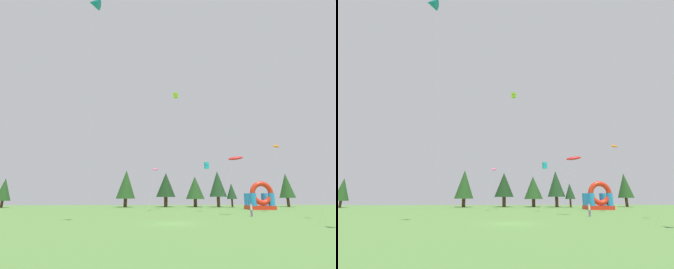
{
  "view_description": "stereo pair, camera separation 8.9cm",
  "coord_description": "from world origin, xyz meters",
  "views": [
    {
      "loc": [
        -1.58,
        -26.88,
        2.76
      ],
      "look_at": [
        0.0,
        10.67,
        12.56
      ],
      "focal_mm": 25.59,
      "sensor_mm": 36.0,
      "label": 1
    },
    {
      "loc": [
        -1.49,
        -26.89,
        2.76
      ],
      "look_at": [
        0.0,
        10.67,
        12.56
      ],
      "focal_mm": 25.59,
      "sensor_mm": 36.0,
      "label": 2
    }
  ],
  "objects": [
    {
      "name": "tree_row_1",
      "position": [
        -10.51,
        42.26,
        6.15
      ],
      "size": [
        5.31,
        5.31,
        10.12
      ],
      "color": "#4C331E",
      "rests_on": "ground_plane"
    },
    {
      "name": "person_near_camera",
      "position": [
        12.07,
        8.99,
        1.05
      ],
      "size": [
        0.35,
        0.35,
        1.77
      ],
      "rotation": [
        0.0,
        0.0,
        0.17
      ],
      "color": "#724C8C",
      "rests_on": "ground_plane"
    },
    {
      "name": "kite_cyan_box",
      "position": [
        7.94,
        19.55,
        8.69
      ],
      "size": [
        1.05,
        3.63,
        9.3
      ],
      "color": "#19B7CC",
      "rests_on": "ground_plane"
    },
    {
      "name": "kite_orange_parafoil",
      "position": [
        21.78,
        18.58,
        12.44
      ],
      "size": [
        2.83,
        2.83,
        12.98
      ],
      "color": "orange",
      "rests_on": "ground_plane"
    },
    {
      "name": "kite_red_parafoil",
      "position": [
        10.84,
        10.64,
        8.73
      ],
      "size": [
        4.79,
        1.15,
        9.25
      ],
      "color": "red",
      "rests_on": "ground_plane"
    },
    {
      "name": "inflatable_blue_arch",
      "position": [
        21.55,
        28.0,
        2.21
      ],
      "size": [
        5.51,
        4.98,
        6.17
      ],
      "color": "red",
      "rests_on": "ground_plane"
    },
    {
      "name": "tree_row_3",
      "position": [
        9.09,
        42.87,
        5.27
      ],
      "size": [
        5.29,
        5.29,
        8.48
      ],
      "color": "#4C331E",
      "rests_on": "ground_plane"
    },
    {
      "name": "kite_pink_parafoil",
      "position": [
        -2.04,
        22.33,
        8.21
      ],
      "size": [
        2.13,
        4.19,
        8.69
      ],
      "color": "#EA599E",
      "rests_on": "ground_plane"
    },
    {
      "name": "tree_row_5",
      "position": [
        18.88,
        40.39,
        4.25
      ],
      "size": [
        2.8,
        2.8,
        6.42
      ],
      "color": "#4C331E",
      "rests_on": "ground_plane"
    },
    {
      "name": "kite_lime_box",
      "position": [
        2.21,
        22.84,
        24.81
      ],
      "size": [
        7.52,
        4.6,
        25.41
      ],
      "color": "#8CD826",
      "rests_on": "ground_plane"
    },
    {
      "name": "tree_row_0",
      "position": [
        -42.45,
        40.15,
        4.65
      ],
      "size": [
        3.64,
        3.64,
        7.61
      ],
      "color": "#4C331E",
      "rests_on": "ground_plane"
    },
    {
      "name": "ground_plane",
      "position": [
        0.0,
        0.0,
        0.0
      ],
      "size": [
        120.0,
        120.0,
        0.0
      ],
      "primitive_type": "plane",
      "color": "#5B8C42"
    },
    {
      "name": "tree_row_6",
      "position": [
        35.49,
        42.08,
        5.86
      ],
      "size": [
        4.33,
        4.33,
        9.35
      ],
      "color": "#4C331E",
      "rests_on": "ground_plane"
    },
    {
      "name": "kite_teal_delta",
      "position": [
        -9.22,
        -3.3,
        24.69
      ],
      "size": [
        1.45,
        9.93,
        25.46
      ],
      "color": "#0C7F7A",
      "rests_on": "ground_plane"
    },
    {
      "name": "tree_row_4",
      "position": [
        15.38,
        41.58,
        6.28
      ],
      "size": [
        4.84,
        4.84,
        9.91
      ],
      "color": "#4C331E",
      "rests_on": "ground_plane"
    },
    {
      "name": "tree_row_2",
      "position": [
        0.74,
        43.32,
        6.04
      ],
      "size": [
        5.54,
        5.54,
        9.49
      ],
      "color": "#4C331E",
      "rests_on": "ground_plane"
    }
  ]
}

